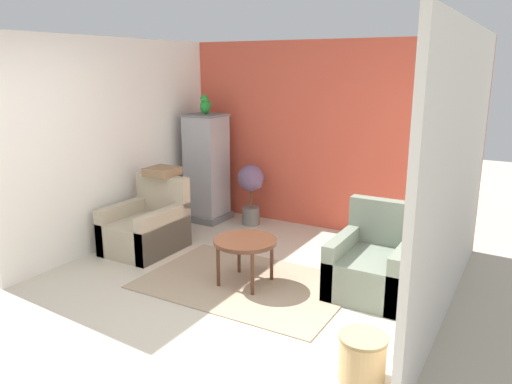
# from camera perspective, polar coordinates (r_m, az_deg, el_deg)

# --- Properties ---
(ground_plane) EXTENTS (20.00, 20.00, 0.00)m
(ground_plane) POSITION_cam_1_polar(r_m,az_deg,el_deg) (4.27, -11.95, -16.39)
(ground_plane) COLOR beige
(ground_plane) RESTS_ON ground
(wall_back_accent) EXTENTS (3.96, 0.06, 2.48)m
(wall_back_accent) POSITION_cam_1_polar(r_m,az_deg,el_deg) (6.69, 7.46, 6.27)
(wall_back_accent) COLOR #C64C38
(wall_back_accent) RESTS_ON ground_plane
(wall_left) EXTENTS (0.06, 3.41, 2.48)m
(wall_left) POSITION_cam_1_polar(r_m,az_deg,el_deg) (6.33, -15.55, 5.43)
(wall_left) COLOR silver
(wall_left) RESTS_ON ground_plane
(wall_right) EXTENTS (0.06, 3.41, 2.48)m
(wall_right) POSITION_cam_1_polar(r_m,az_deg,el_deg) (4.52, 21.96, 1.54)
(wall_right) COLOR silver
(wall_right) RESTS_ON ground_plane
(area_rug) EXTENTS (2.06, 1.40, 0.01)m
(area_rug) POSITION_cam_1_polar(r_m,az_deg,el_deg) (5.16, -1.21, -10.37)
(area_rug) COLOR gray
(area_rug) RESTS_ON ground_plane
(coffee_table) EXTENTS (0.63, 0.63, 0.48)m
(coffee_table) POSITION_cam_1_polar(r_m,az_deg,el_deg) (5.00, -1.24, -5.96)
(coffee_table) COLOR #472819
(coffee_table) RESTS_ON ground_plane
(armchair_left) EXTENTS (0.72, 0.87, 0.85)m
(armchair_left) POSITION_cam_1_polar(r_m,az_deg,el_deg) (6.11, -12.36, -4.08)
(armchair_left) COLOR tan
(armchair_left) RESTS_ON ground_plane
(armchair_right) EXTENTS (0.72, 0.87, 0.85)m
(armchair_right) POSITION_cam_1_polar(r_m,az_deg,el_deg) (5.03, 13.32, -8.19)
(armchair_right) COLOR slate
(armchair_right) RESTS_ON ground_plane
(birdcage) EXTENTS (0.54, 0.54, 1.51)m
(birdcage) POSITION_cam_1_polar(r_m,az_deg,el_deg) (7.07, -5.66, 2.66)
(birdcage) COLOR slate
(birdcage) RESTS_ON ground_plane
(parrot) EXTENTS (0.12, 0.23, 0.27)m
(parrot) POSITION_cam_1_polar(r_m,az_deg,el_deg) (6.95, -5.83, 9.85)
(parrot) COLOR #1E842D
(parrot) RESTS_ON birdcage
(potted_plant) EXTENTS (0.40, 0.36, 0.84)m
(potted_plant) POSITION_cam_1_polar(r_m,az_deg,el_deg) (6.85, -0.62, 0.71)
(potted_plant) COLOR #66605B
(potted_plant) RESTS_ON ground_plane
(wicker_basket) EXTENTS (0.34, 0.34, 0.34)m
(wicker_basket) POSITION_cam_1_polar(r_m,az_deg,el_deg) (3.74, 12.06, -17.93)
(wicker_basket) COLOR tan
(wicker_basket) RESTS_ON ground_plane
(throw_pillow) EXTENTS (0.35, 0.35, 0.10)m
(throw_pillow) POSITION_cam_1_polar(r_m,az_deg,el_deg) (6.18, -10.68, 2.33)
(throw_pillow) COLOR #846647
(throw_pillow) RESTS_ON armchair_left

